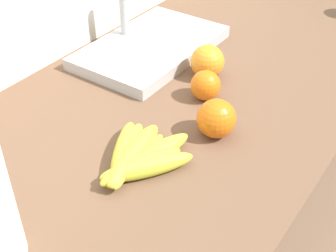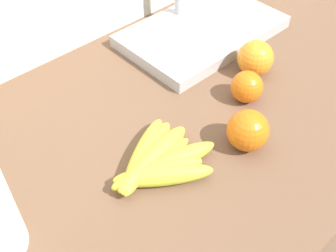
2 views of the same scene
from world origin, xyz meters
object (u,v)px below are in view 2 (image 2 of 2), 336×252
object	(u,v)px
banana_bunch	(155,163)
orange_right	(247,87)
orange_back_right	(256,58)
sink_basin	(202,30)
orange_far_right	(248,130)

from	to	relation	value
banana_bunch	orange_right	xyz separation A→B (m)	(0.28, 0.02, 0.01)
orange_back_right	sink_basin	bearing A→B (deg)	83.32
orange_back_right	banana_bunch	bearing A→B (deg)	-170.23
banana_bunch	sink_basin	xyz separation A→B (m)	(0.39, 0.25, -0.00)
banana_bunch	orange_right	world-z (taller)	orange_right
orange_right	sink_basin	bearing A→B (deg)	65.44
orange_far_right	orange_back_right	xyz separation A→B (m)	(0.19, 0.14, 0.00)
orange_far_right	banana_bunch	bearing A→B (deg)	157.04
orange_far_right	sink_basin	bearing A→B (deg)	56.76
orange_back_right	orange_right	bearing A→B (deg)	-151.54
banana_bunch	sink_basin	size ratio (longest dim) A/B	0.54
banana_bunch	orange_back_right	xyz separation A→B (m)	(0.36, 0.06, 0.02)
orange_back_right	orange_far_right	bearing A→B (deg)	-144.73
orange_right	orange_back_right	bearing A→B (deg)	28.46
banana_bunch	orange_far_right	xyz separation A→B (m)	(0.17, -0.07, 0.02)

